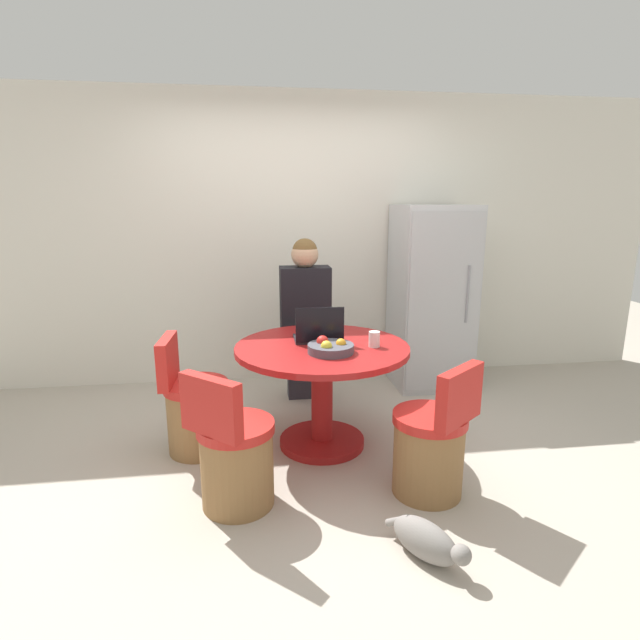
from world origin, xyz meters
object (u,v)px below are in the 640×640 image
object	(u,v)px
chair_near_right_corner	(431,448)
chair_near_left_corner	(235,458)
dining_table	(322,375)
chair_left_side	(195,411)
fruit_bowl	(330,347)
person_seated	(305,313)
laptop	(318,334)
refrigerator	(431,297)
cat	(427,540)

from	to	relation	value
chair_near_right_corner	chair_near_left_corner	xyz separation A→B (m)	(-1.11, 0.03, 0.00)
dining_table	chair_near_right_corner	xyz separation A→B (m)	(0.53, -0.67, -0.23)
chair_near_right_corner	chair_near_left_corner	bearing A→B (deg)	-40.24
chair_left_side	fruit_bowl	distance (m)	1.02
chair_left_side	person_seated	world-z (taller)	person_seated
chair_near_right_corner	laptop	world-z (taller)	laptop
person_seated	chair_near_left_corner	bearing A→B (deg)	69.36
refrigerator	dining_table	distance (m)	1.61
dining_table	fruit_bowl	xyz separation A→B (m)	(0.03, -0.17, 0.24)
dining_table	laptop	world-z (taller)	laptop
chair_near_right_corner	chair_near_left_corner	world-z (taller)	same
chair_left_side	chair_near_right_corner	world-z (taller)	same
person_seated	laptop	distance (m)	0.70
refrigerator	chair_left_side	xyz separation A→B (m)	(-2.00, -1.04, -0.53)
refrigerator	person_seated	world-z (taller)	refrigerator
chair_near_left_corner	cat	world-z (taller)	chair_near_left_corner
refrigerator	dining_table	world-z (taller)	refrigerator
chair_near_left_corner	laptop	size ratio (longest dim) A/B	2.46
laptop	fruit_bowl	distance (m)	0.27
person_seated	cat	xyz separation A→B (m)	(0.36, -2.00, -0.67)
refrigerator	laptop	distance (m)	1.52
person_seated	chair_left_side	bearing A→B (deg)	42.80
fruit_bowl	chair_near_left_corner	bearing A→B (deg)	-141.91
laptop	chair_near_right_corner	bearing A→B (deg)	125.19
cat	fruit_bowl	bearing A→B (deg)	161.84
refrigerator	chair_left_side	world-z (taller)	refrigerator
chair_near_right_corner	laptop	distance (m)	1.07
refrigerator	chair_near_right_corner	size ratio (longest dim) A/B	2.03
refrigerator	dining_table	bearing A→B (deg)	-136.69
refrigerator	fruit_bowl	distance (m)	1.68
fruit_bowl	cat	size ratio (longest dim) A/B	0.71
chair_left_side	person_seated	distance (m)	1.22
cat	person_seated	bearing A→B (deg)	155.76
person_seated	laptop	size ratio (longest dim) A/B	4.22
chair_near_left_corner	laptop	xyz separation A→B (m)	(0.56, 0.74, 0.49)
cat	chair_near_right_corner	bearing A→B (deg)	124.42
refrigerator	person_seated	bearing A→B (deg)	-166.74
chair_near_right_corner	person_seated	distance (m)	1.65
chair_near_right_corner	chair_near_left_corner	size ratio (longest dim) A/B	1.00
dining_table	person_seated	distance (m)	0.84
fruit_bowl	cat	xyz separation A→B (m)	(0.30, -1.03, -0.66)
chair_near_right_corner	laptop	size ratio (longest dim) A/B	2.46
chair_near_left_corner	person_seated	xyz separation A→B (m)	(0.54, 1.44, 0.48)
chair_left_side	cat	world-z (taller)	chair_left_side
refrigerator	chair_near_right_corner	bearing A→B (deg)	-109.28
chair_left_side	chair_near_left_corner	distance (m)	0.73
chair_near_left_corner	person_seated	distance (m)	1.61
chair_near_right_corner	cat	size ratio (longest dim) A/B	1.94
chair_near_right_corner	person_seated	xyz separation A→B (m)	(-0.56, 1.48, 0.48)
chair_near_left_corner	person_seated	world-z (taller)	person_seated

